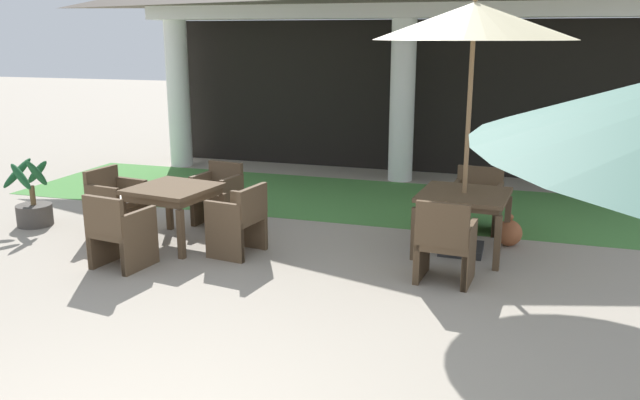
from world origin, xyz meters
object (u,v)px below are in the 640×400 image
(patio_chair_mid_left_south, at_px, (445,244))
(patio_chair_mid_left_north, at_px, (477,201))
(patio_chair_near_foreground_west, at_px, (116,202))
(patio_table_mid_left, at_px, (464,200))
(terracotta_urn, at_px, (509,233))
(patio_table_near_foreground, at_px, (173,195))
(patio_chair_near_foreground_north, at_px, (218,194))
(patio_umbrella_mid_left, at_px, (474,24))
(patio_chair_near_foreground_east, at_px, (239,220))
(potted_palm_left_edge, at_px, (33,205))
(patio_chair_near_foreground_south, at_px, (120,232))

(patio_chair_mid_left_south, bearing_deg, patio_chair_mid_left_north, 90.00)
(patio_chair_mid_left_north, height_order, patio_chair_mid_left_south, patio_chair_mid_left_south)
(patio_chair_mid_left_north, bearing_deg, patio_chair_near_foreground_west, 24.30)
(patio_table_mid_left, xyz_separation_m, terracotta_urn, (0.53, 0.44, -0.48))
(patio_table_near_foreground, height_order, patio_chair_near_foreground_north, patio_chair_near_foreground_north)
(patio_umbrella_mid_left, height_order, patio_chair_mid_left_north, patio_umbrella_mid_left)
(patio_chair_near_foreground_east, xyz_separation_m, patio_chair_mid_left_north, (2.58, 1.87, -0.02))
(patio_table_near_foreground, bearing_deg, patio_chair_near_foreground_west, 171.60)
(patio_chair_near_foreground_north, distance_m, patio_chair_mid_left_north, 3.46)
(patio_umbrella_mid_left, bearing_deg, potted_palm_left_edge, -173.91)
(patio_chair_near_foreground_south, distance_m, patio_chair_mid_left_south, 3.54)
(patio_table_mid_left, xyz_separation_m, patio_chair_mid_left_north, (0.08, 1.02, -0.25))
(patio_chair_near_foreground_north, xyz_separation_m, patio_table_mid_left, (3.29, -0.22, 0.23))
(patio_chair_near_foreground_north, bearing_deg, patio_umbrella_mid_left, -175.49)
(patio_table_near_foreground, bearing_deg, terracotta_urn, 16.27)
(terracotta_urn, bearing_deg, patio_chair_near_foreground_north, -176.69)
(patio_chair_near_foreground_north, height_order, patio_umbrella_mid_left, patio_umbrella_mid_left)
(patio_chair_near_foreground_south, distance_m, patio_table_mid_left, 3.94)
(patio_chair_near_foreground_south, bearing_deg, patio_umbrella_mid_left, 33.20)
(patio_table_near_foreground, bearing_deg, patio_chair_near_foreground_east, -8.40)
(patio_umbrella_mid_left, bearing_deg, patio_chair_near_foreground_south, -155.20)
(patio_umbrella_mid_left, bearing_deg, patio_chair_mid_left_north, 85.37)
(patio_table_near_foreground, bearing_deg, patio_umbrella_mid_left, 11.70)
(patio_chair_near_foreground_east, bearing_deg, potted_palm_left_edge, 93.99)
(patio_chair_near_foreground_west, distance_m, patio_chair_near_foreground_south, 1.34)
(patio_chair_mid_left_south, bearing_deg, patio_chair_near_foreground_east, -179.48)
(patio_chair_mid_left_south, distance_m, terracotta_urn, 1.61)
(patio_chair_mid_left_south, xyz_separation_m, potted_palm_left_edge, (-5.57, 0.42, -0.13))
(patio_chair_near_foreground_east, xyz_separation_m, patio_chair_mid_left_south, (2.41, -0.17, -0.01))
(patio_chair_near_foreground_east, xyz_separation_m, patio_chair_near_foreground_north, (-0.80, 1.07, -0.01))
(patio_umbrella_mid_left, bearing_deg, patio_chair_near_foreground_west, -172.54)
(patio_table_mid_left, height_order, potted_palm_left_edge, potted_palm_left_edge)
(patio_chair_near_foreground_west, xyz_separation_m, patio_chair_mid_left_north, (4.45, 1.59, -0.02))
(patio_table_near_foreground, xyz_separation_m, patio_umbrella_mid_left, (3.43, 0.71, 2.01))
(potted_palm_left_edge, bearing_deg, patio_chair_near_foreground_west, 1.43)
(patio_chair_near_foreground_west, bearing_deg, patio_umbrella_mid_left, 105.86)
(patio_chair_near_foreground_east, distance_m, patio_chair_near_foreground_south, 1.34)
(patio_chair_mid_left_north, height_order, potted_palm_left_edge, potted_palm_left_edge)
(patio_table_mid_left, xyz_separation_m, patio_umbrella_mid_left, (0.00, 0.00, 1.99))
(potted_palm_left_edge, bearing_deg, patio_table_near_foreground, -2.73)
(patio_chair_near_foreground_west, height_order, patio_chair_near_foreground_south, patio_chair_near_foreground_south)
(patio_table_mid_left, distance_m, patio_chair_mid_left_south, 1.05)
(patio_table_near_foreground, xyz_separation_m, patio_table_mid_left, (3.43, 0.71, 0.02))
(patio_chair_mid_left_north, height_order, terracotta_urn, patio_chair_mid_left_north)
(patio_chair_mid_left_north, xyz_separation_m, potted_palm_left_edge, (-5.74, -1.62, -0.11))
(patio_chair_near_foreground_east, distance_m, patio_umbrella_mid_left, 3.44)
(patio_table_near_foreground, relative_size, patio_chair_mid_left_north, 1.30)
(patio_chair_near_foreground_north, height_order, terracotta_urn, patio_chair_near_foreground_north)
(patio_chair_near_foreground_east, relative_size, patio_chair_near_foreground_south, 0.98)
(patio_umbrella_mid_left, relative_size, patio_chair_mid_left_north, 3.59)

